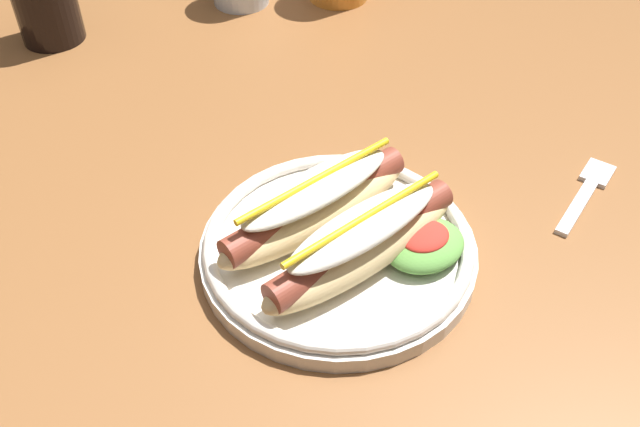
# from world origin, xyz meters

# --- Properties ---
(dining_table) EXTENTS (1.42, 1.02, 0.74)m
(dining_table) POSITION_xyz_m (0.00, 0.00, 0.66)
(dining_table) COLOR brown
(dining_table) RESTS_ON ground_plane
(hot_dog_plate) EXTENTS (0.24, 0.24, 0.08)m
(hot_dog_plate) POSITION_xyz_m (-0.02, -0.19, 0.77)
(hot_dog_plate) COLOR silver
(hot_dog_plate) RESTS_ON dining_table
(fork) EXTENTS (0.12, 0.07, 0.00)m
(fork) POSITION_xyz_m (0.23, -0.25, 0.74)
(fork) COLOR silver
(fork) RESTS_ON dining_table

